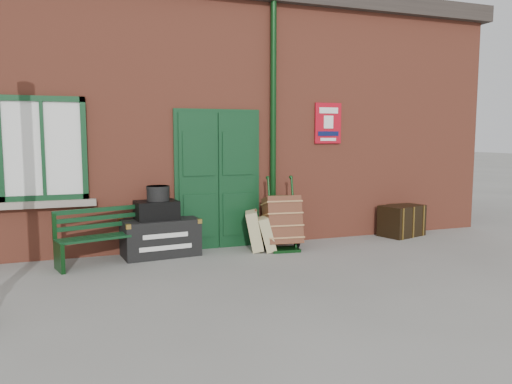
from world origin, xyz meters
name	(u,v)px	position (x,y,z in m)	size (l,w,h in m)	color
ground	(268,268)	(0.00, 0.00, 0.00)	(80.00, 80.00, 0.00)	gray
station_building	(204,119)	(0.00, 3.49, 2.16)	(10.30, 4.30, 4.36)	#9A4731
bench	(104,235)	(-2.12, 1.03, 0.42)	(1.40, 0.75, 0.83)	#0E351A
houdini_trunk	(160,237)	(-1.28, 1.25, 0.28)	(1.13, 0.62, 0.57)	black
strongbox	(156,210)	(-1.33, 1.25, 0.71)	(0.62, 0.45, 0.28)	black
hatbox	(158,193)	(-1.30, 1.25, 0.96)	(0.34, 0.34, 0.23)	black
suitcase_back	(255,231)	(0.19, 1.05, 0.32)	(0.18, 0.45, 0.62)	tan
suitcase_front	(267,234)	(0.37, 0.95, 0.28)	(0.16, 0.40, 0.53)	tan
porter_trolley	(282,222)	(0.64, 0.99, 0.45)	(0.63, 0.67, 1.16)	black
dark_trunk	(402,220)	(3.14, 1.25, 0.28)	(0.78, 0.51, 0.56)	black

